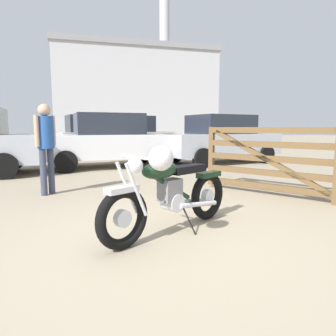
{
  "coord_description": "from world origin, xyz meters",
  "views": [
    {
      "loc": [
        -1.05,
        -3.19,
        1.23
      ],
      "look_at": [
        0.2,
        0.74,
        0.69
      ],
      "focal_mm": 32.6,
      "sensor_mm": 36.0,
      "label": 1
    }
  ],
  "objects_px": {
    "vintage_motorcycle": "(170,192)",
    "dark_sedan_left": "(115,135)",
    "timber_gate": "(283,158)",
    "silver_sedan_mid": "(220,139)",
    "bystander": "(46,140)",
    "blue_hatchback_right": "(109,141)"
  },
  "relations": [
    {
      "from": "vintage_motorcycle",
      "to": "dark_sedan_left",
      "type": "xyz_separation_m",
      "value": [
        0.75,
        9.87,
        0.45
      ]
    },
    {
      "from": "blue_hatchback_right",
      "to": "dark_sedan_left",
      "type": "xyz_separation_m",
      "value": [
        0.67,
        3.46,
        0.1
      ]
    },
    {
      "from": "timber_gate",
      "to": "blue_hatchback_right",
      "type": "relative_size",
      "value": 0.51
    },
    {
      "from": "vintage_motorcycle",
      "to": "dark_sedan_left",
      "type": "distance_m",
      "value": 9.91
    },
    {
      "from": "timber_gate",
      "to": "dark_sedan_left",
      "type": "height_order",
      "value": "dark_sedan_left"
    },
    {
      "from": "vintage_motorcycle",
      "to": "timber_gate",
      "type": "distance_m",
      "value": 2.8
    },
    {
      "from": "vintage_motorcycle",
      "to": "timber_gate",
      "type": "xyz_separation_m",
      "value": [
        2.51,
        1.23,
        0.21
      ]
    },
    {
      "from": "timber_gate",
      "to": "silver_sedan_mid",
      "type": "distance_m",
      "value": 5.34
    },
    {
      "from": "timber_gate",
      "to": "bystander",
      "type": "distance_m",
      "value": 4.29
    },
    {
      "from": "vintage_motorcycle",
      "to": "dark_sedan_left",
      "type": "height_order",
      "value": "dark_sedan_left"
    },
    {
      "from": "blue_hatchback_right",
      "to": "silver_sedan_mid",
      "type": "bearing_deg",
      "value": -4.2
    },
    {
      "from": "silver_sedan_mid",
      "to": "dark_sedan_left",
      "type": "relative_size",
      "value": 0.91
    },
    {
      "from": "timber_gate",
      "to": "bystander",
      "type": "relative_size",
      "value": 1.33
    },
    {
      "from": "timber_gate",
      "to": "silver_sedan_mid",
      "type": "xyz_separation_m",
      "value": [
        1.42,
        5.15,
        0.13
      ]
    },
    {
      "from": "timber_gate",
      "to": "silver_sedan_mid",
      "type": "bearing_deg",
      "value": -47.99
    },
    {
      "from": "silver_sedan_mid",
      "to": "dark_sedan_left",
      "type": "bearing_deg",
      "value": 121.47
    },
    {
      "from": "vintage_motorcycle",
      "to": "bystander",
      "type": "distance_m",
      "value": 3.13
    },
    {
      "from": "vintage_motorcycle",
      "to": "silver_sedan_mid",
      "type": "height_order",
      "value": "silver_sedan_mid"
    },
    {
      "from": "bystander",
      "to": "silver_sedan_mid",
      "type": "xyz_separation_m",
      "value": [
        5.44,
        3.67,
        -0.18
      ]
    },
    {
      "from": "vintage_motorcycle",
      "to": "silver_sedan_mid",
      "type": "relative_size",
      "value": 0.42
    },
    {
      "from": "bystander",
      "to": "blue_hatchback_right",
      "type": "xyz_separation_m",
      "value": [
        1.58,
        3.71,
        -0.18
      ]
    },
    {
      "from": "timber_gate",
      "to": "silver_sedan_mid",
      "type": "height_order",
      "value": "silver_sedan_mid"
    }
  ]
}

